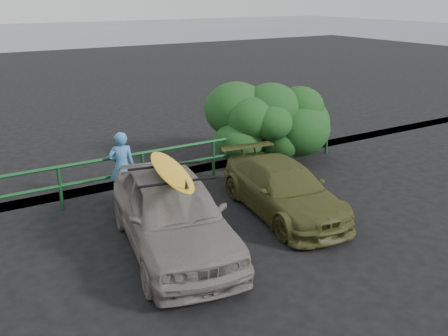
# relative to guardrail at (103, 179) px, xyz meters

# --- Properties ---
(ground) EXTENTS (80.00, 80.00, 0.00)m
(ground) POSITION_rel_guardrail_xyz_m (0.00, -5.00, -0.52)
(ground) COLOR black
(guardrail) EXTENTS (14.00, 0.08, 1.04)m
(guardrail) POSITION_rel_guardrail_xyz_m (0.00, 0.00, 0.00)
(guardrail) COLOR #154923
(guardrail) RESTS_ON ground
(shrub_right) EXTENTS (3.20, 2.40, 2.11)m
(shrub_right) POSITION_rel_guardrail_xyz_m (5.00, 0.50, 0.54)
(shrub_right) COLOR #1A4519
(shrub_right) RESTS_ON ground
(sedan) EXTENTS (2.59, 4.70, 1.51)m
(sedan) POSITION_rel_guardrail_xyz_m (0.33, -3.03, 0.24)
(sedan) COLOR slate
(sedan) RESTS_ON ground
(olive_vehicle) EXTENTS (2.11, 4.07, 1.13)m
(olive_vehicle) POSITION_rel_guardrail_xyz_m (3.16, -2.78, 0.04)
(olive_vehicle) COLOR #43461F
(olive_vehicle) RESTS_ON ground
(man) EXTENTS (0.67, 0.51, 1.67)m
(man) POSITION_rel_guardrail_xyz_m (0.40, -0.22, 0.31)
(man) COLOR teal
(man) RESTS_ON ground
(roof_rack) EXTENTS (1.57, 1.23, 0.05)m
(roof_rack) POSITION_rel_guardrail_xyz_m (0.33, -3.03, 1.02)
(roof_rack) COLOR black
(roof_rack) RESTS_ON sedan
(surfboard) EXTENTS (0.96, 2.50, 0.07)m
(surfboard) POSITION_rel_guardrail_xyz_m (0.33, -3.03, 1.08)
(surfboard) COLOR yellow
(surfboard) RESTS_ON roof_rack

